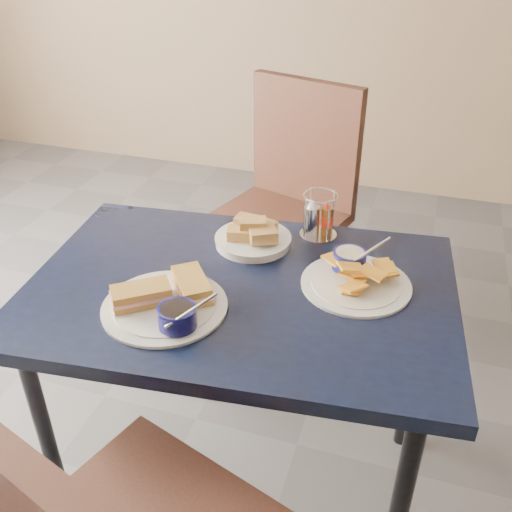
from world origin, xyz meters
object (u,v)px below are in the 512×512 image
(chair_far, at_px, (283,191))
(sandwich_plate, at_px, (168,301))
(bread_basket, at_px, (253,236))
(condiment_caddy, at_px, (318,218))
(plantain_plate, at_px, (354,275))
(dining_table, at_px, (241,308))

(chair_far, distance_m, sandwich_plate, 1.08)
(chair_far, relative_size, bread_basket, 4.70)
(bread_basket, bearing_deg, condiment_caddy, 33.54)
(chair_far, distance_m, condiment_caddy, 0.69)
(chair_far, bearing_deg, bread_basket, -81.85)
(plantain_plate, distance_m, bread_basket, 0.32)
(sandwich_plate, height_order, bread_basket, sandwich_plate)
(sandwich_plate, bearing_deg, dining_table, 47.94)
(plantain_plate, bearing_deg, sandwich_plate, -148.03)
(dining_table, bearing_deg, sandwich_plate, -132.06)
(chair_far, xyz_separation_m, condiment_caddy, (0.26, -0.60, 0.22))
(chair_far, relative_size, condiment_caddy, 7.48)
(plantain_plate, bearing_deg, dining_table, -158.67)
(sandwich_plate, bearing_deg, condiment_caddy, 60.26)
(plantain_plate, bearing_deg, condiment_caddy, 125.00)
(dining_table, relative_size, plantain_plate, 4.11)
(dining_table, relative_size, bread_basket, 5.38)
(bread_basket, relative_size, condiment_caddy, 1.59)
(dining_table, relative_size, condiment_caddy, 8.57)
(chair_far, height_order, plantain_plate, chair_far)
(plantain_plate, bearing_deg, chair_far, 116.93)
(plantain_plate, relative_size, condiment_caddy, 2.08)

